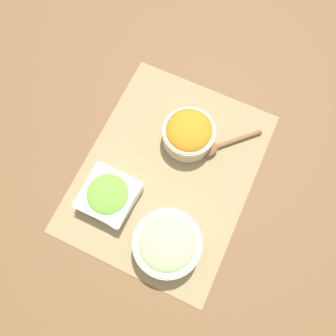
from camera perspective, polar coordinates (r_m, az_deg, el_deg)
The scene contains 6 objects.
ground_plane at distance 0.91m, azimuth -0.00°, elevation -0.65°, with size 3.00×3.00×0.00m, color brown.
placemat at distance 0.91m, azimuth -0.00°, elevation -0.61°, with size 0.57×0.45×0.00m.
lettuce_bowl at distance 0.87m, azimuth -10.30°, elevation -4.73°, with size 0.14×0.14×0.06m.
carrot_bowl at distance 0.90m, azimuth 3.60°, elevation 6.04°, with size 0.14×0.14×0.08m.
cucumber_bowl at distance 0.82m, azimuth -0.13°, elevation -13.05°, with size 0.17×0.17×0.09m.
wooden_spoon at distance 0.92m, azimuth 8.16°, elevation 3.62°, with size 0.16×0.16×0.02m.
Camera 1 is at (0.24, 0.11, 0.87)m, focal length 35.00 mm.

